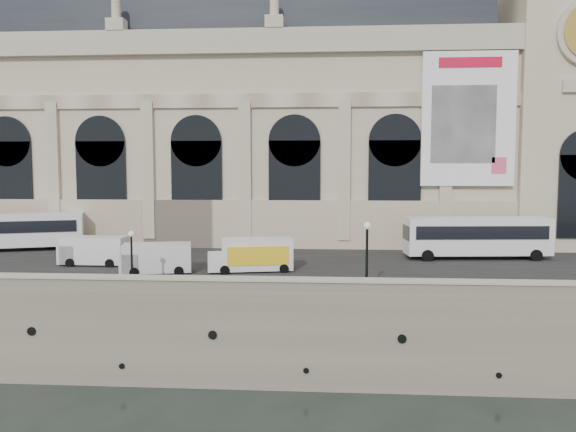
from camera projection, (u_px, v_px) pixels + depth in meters
The scene contains 13 objects.
ground at pixel (183, 388), 36.37m from camera, with size 260.00×260.00×0.00m, color black.
quay at pixel (253, 257), 70.90m from camera, with size 160.00×70.00×6.00m, color gray.
street at pixel (222, 261), 49.77m from camera, with size 160.00×24.00×0.06m, color #2D2D2D.
parapet at pixel (184, 286), 36.40m from camera, with size 160.00×1.40×1.21m.
museum at pixel (197, 121), 65.76m from camera, with size 69.00×18.70×29.10m.
clock_pavilion at pixel (559, 82), 59.82m from camera, with size 13.00×14.72×36.70m.
bus_left at pixel (16, 230), 55.75m from camera, with size 12.77×6.61×3.72m.
bus_right at pixel (477, 236), 50.66m from camera, with size 13.11×3.93×3.81m.
van_b at pixel (153, 259), 43.65m from camera, with size 5.71×3.20×2.40m.
van_c at pixel (91, 251), 47.54m from camera, with size 5.54×2.34×2.46m.
box_truck at pixel (252, 255), 44.60m from camera, with size 6.95×3.44×2.68m.
lamp_left at pixel (132, 259), 38.74m from camera, with size 0.40×0.40×3.94m.
lamp_right at pixel (367, 258), 36.96m from camera, with size 0.48×0.48×4.72m.
Camera 1 is at (9.21, -34.73, 14.26)m, focal length 35.00 mm.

